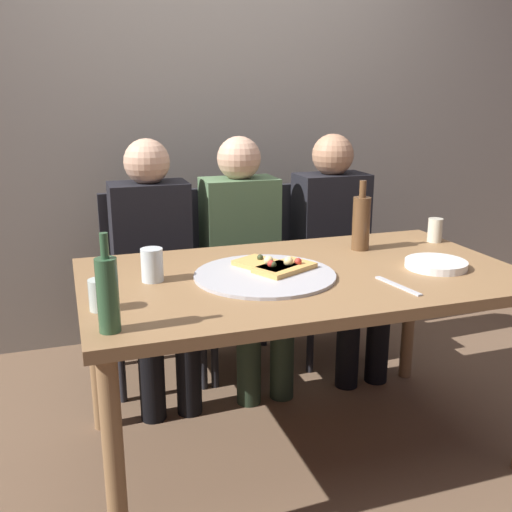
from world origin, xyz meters
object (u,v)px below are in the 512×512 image
(guest_in_beanie, at_px, (245,249))
(tumbler_near, at_px, (152,265))
(tumbler_far, at_px, (435,230))
(chair_left, at_px, (151,274))
(beer_bottle, at_px, (108,293))
(wine_glass, at_px, (100,295))
(pizza_tray, at_px, (265,275))
(pizza_slice_extra, at_px, (285,267))
(chair_middle, at_px, (236,266))
(table_knife, at_px, (398,286))
(chair_right, at_px, (324,257))
(guest_by_wall, at_px, (338,241))
(guest_in_sweater, at_px, (154,257))
(pizza_slice_last, at_px, (265,264))
(wine_bottle, at_px, (361,222))
(dining_table, at_px, (302,291))
(plate_stack, at_px, (436,264))

(guest_in_beanie, bearing_deg, tumbler_near, 49.77)
(tumbler_far, height_order, chair_left, chair_left)
(beer_bottle, distance_m, wine_glass, 0.19)
(pizza_tray, xyz_separation_m, chair_left, (-0.29, 0.86, -0.22))
(pizza_slice_extra, bearing_deg, tumbler_far, 15.88)
(beer_bottle, height_order, chair_middle, beer_bottle)
(pizza_slice_extra, bearing_deg, beer_bottle, -152.06)
(table_knife, relative_size, chair_right, 0.24)
(chair_right, height_order, guest_by_wall, guest_by_wall)
(tumbler_near, height_order, guest_in_sweater, guest_in_sweater)
(pizza_tray, distance_m, pizza_slice_extra, 0.09)
(pizza_slice_last, xyz_separation_m, tumbler_far, (0.85, 0.17, 0.03))
(pizza_slice_extra, xyz_separation_m, chair_left, (-0.37, 0.85, -0.24))
(wine_glass, distance_m, chair_right, 1.61)
(pizza_slice_last, xyz_separation_m, wine_bottle, (0.48, 0.16, 0.09))
(dining_table, xyz_separation_m, guest_by_wall, (0.49, 0.70, -0.02))
(beer_bottle, height_order, plate_stack, beer_bottle)
(tumbler_near, distance_m, wine_glass, 0.30)
(wine_bottle, distance_m, wine_glass, 1.15)
(wine_bottle, height_order, guest_in_beanie, guest_in_beanie)
(table_knife, height_order, guest_by_wall, guest_by_wall)
(pizza_slice_last, xyz_separation_m, table_knife, (0.37, -0.32, -0.02))
(plate_stack, xyz_separation_m, chair_left, (-0.94, 0.96, -0.23))
(chair_left, bearing_deg, pizza_slice_last, 111.69)
(wine_glass, height_order, chair_middle, chair_middle)
(table_knife, bearing_deg, chair_right, 158.48)
(table_knife, bearing_deg, guest_in_beanie, -174.52)
(dining_table, bearing_deg, beer_bottle, -154.77)
(wine_bottle, xyz_separation_m, chair_right, (0.14, 0.63, -0.34))
(pizza_tray, distance_m, tumbler_far, 0.91)
(tumbler_far, distance_m, chair_middle, 1.00)
(pizza_tray, xyz_separation_m, tumbler_far, (0.88, 0.24, 0.05))
(pizza_tray, bearing_deg, dining_table, 2.55)
(dining_table, xyz_separation_m, guest_in_beanie, (-0.00, 0.70, -0.02))
(plate_stack, relative_size, chair_left, 0.26)
(table_knife, bearing_deg, chair_left, -157.40)
(pizza_tray, xyz_separation_m, beer_bottle, (-0.57, -0.33, 0.11))
(table_knife, height_order, chair_left, chair_left)
(wine_glass, bearing_deg, dining_table, 12.38)
(beer_bottle, height_order, tumbler_far, beer_bottle)
(table_knife, distance_m, chair_middle, 1.16)
(chair_left, bearing_deg, table_knife, 121.56)
(plate_stack, bearing_deg, guest_in_beanie, 121.69)
(tumbler_far, bearing_deg, dining_table, -162.21)
(pizza_tray, height_order, table_knife, pizza_tray)
(guest_in_sweater, xyz_separation_m, guest_in_beanie, (0.44, 0.00, 0.00))
(table_knife, distance_m, guest_in_beanie, 0.99)
(chair_right, xyz_separation_m, guest_in_sweater, (-0.93, -0.15, 0.13))
(dining_table, xyz_separation_m, guest_in_sweater, (-0.44, 0.70, -0.02))
(tumbler_near, xyz_separation_m, chair_middle, (0.53, 0.78, -0.28))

